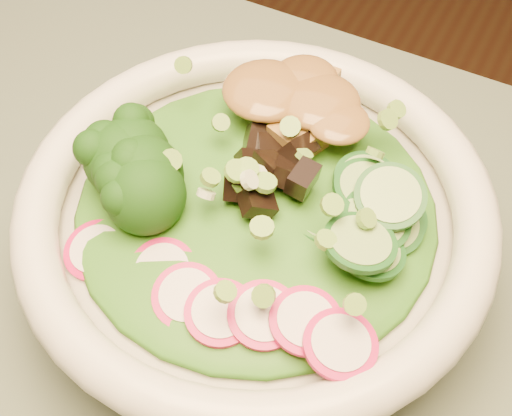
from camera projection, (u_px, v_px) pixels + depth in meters
The scene contains 9 objects.
salad_bowl at pixel (256, 228), 0.46m from camera, with size 0.30×0.30×0.08m.
lettuce_bed at pixel (256, 207), 0.45m from camera, with size 0.23×0.23×0.03m, color #226415.
broccoli_florets at pixel (146, 168), 0.44m from camera, with size 0.09×0.08×0.05m, color black, non-canonical shape.
radish_slices at pixel (227, 305), 0.40m from camera, with size 0.12×0.04×0.02m, color #B70E48, non-canonical shape.
cucumber_slices at pixel (374, 220), 0.42m from camera, with size 0.08×0.08×0.04m, color #92B866, non-canonical shape.
mushroom_heap at pixel (262, 174), 0.44m from camera, with size 0.08×0.08×0.04m, color black, non-canonical shape.
tofu_cubes at pixel (287, 114), 0.48m from camera, with size 0.10×0.07×0.04m, color olive, non-canonical shape.
peanut_sauce at pixel (287, 98), 0.46m from camera, with size 0.08×0.06×0.02m, color brown.
scallion_garnish at pixel (256, 179), 0.42m from camera, with size 0.22×0.22×0.03m, color #6B9D37, non-canonical shape.
Camera 1 is at (0.35, -0.10, 1.17)m, focal length 50.00 mm.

